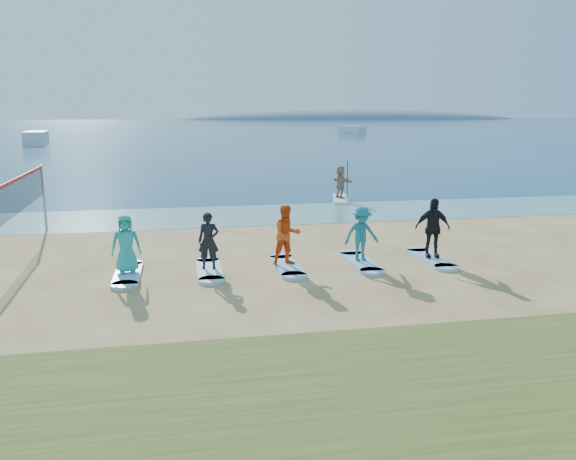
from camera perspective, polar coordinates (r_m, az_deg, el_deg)
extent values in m
plane|color=tan|center=(14.58, 0.78, -5.87)|extent=(600.00, 600.00, 0.00)
plane|color=teal|center=(24.66, -4.12, 1.53)|extent=(600.00, 600.00, 0.00)
plane|color=navy|center=(173.67, -10.05, 10.33)|extent=(600.00, 600.00, 0.00)
ellipsoid|color=slate|center=(328.52, 6.63, 11.12)|extent=(220.00, 56.00, 18.00)
cylinder|color=gray|center=(23.22, -23.56, 3.01)|extent=(0.09, 0.09, 2.50)
cube|color=black|center=(18.77, -26.05, 2.89)|extent=(0.43, 8.99, 1.00)
cube|color=#B32213|center=(18.70, -26.19, 4.47)|extent=(0.46, 8.99, 0.10)
cube|color=silver|center=(28.93, 5.34, 3.16)|extent=(1.40, 3.08, 0.12)
imported|color=tan|center=(28.81, 5.37, 4.89)|extent=(0.94, 1.59, 1.64)
cube|color=silver|center=(83.80, -24.16, 7.89)|extent=(3.56, 7.61, 1.83)
cube|color=silver|center=(119.29, 6.53, 9.76)|extent=(4.29, 7.16, 1.55)
cube|color=#91C2E2|center=(16.22, -15.96, -4.32)|extent=(0.70, 2.20, 0.09)
imported|color=teal|center=(16.01, -16.14, -1.37)|extent=(0.83, 0.57, 1.62)
cube|color=#91C2E2|center=(16.16, -7.99, -4.03)|extent=(0.70, 2.20, 0.09)
imported|color=black|center=(15.95, -8.07, -1.09)|extent=(0.64, 0.47, 1.61)
cube|color=#91C2E2|center=(16.41, -0.11, -3.66)|extent=(0.70, 2.20, 0.09)
imported|color=#DE4B17|center=(16.19, -0.11, -0.51)|extent=(0.97, 0.83, 1.75)
cube|color=#91C2E2|center=(16.96, 7.39, -3.24)|extent=(0.70, 2.20, 0.09)
imported|color=#1B6F83|center=(16.75, 7.47, -0.40)|extent=(1.09, 0.68, 1.63)
cube|color=#91C2E2|center=(17.77, 14.30, -2.81)|extent=(0.70, 2.20, 0.09)
imported|color=black|center=(17.56, 14.46, 0.21)|extent=(1.12, 0.59, 1.82)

